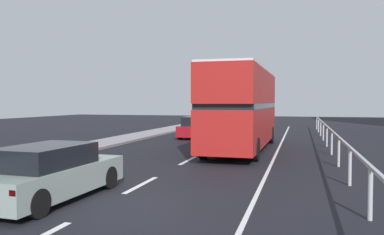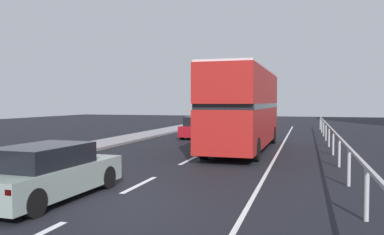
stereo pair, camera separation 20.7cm
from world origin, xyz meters
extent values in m
cube|color=black|center=(0.00, 0.00, -0.05)|extent=(75.28, 120.00, 0.10)
cube|color=silver|center=(0.00, 2.23, 0.00)|extent=(0.16, 2.41, 0.01)
cube|color=silver|center=(0.00, 7.23, 0.00)|extent=(0.16, 2.41, 0.01)
cube|color=silver|center=(0.00, 12.24, 0.00)|extent=(0.16, 2.41, 0.01)
cube|color=silver|center=(0.00, 17.25, 0.00)|extent=(0.16, 2.41, 0.01)
cube|color=silver|center=(0.00, 22.26, 0.00)|extent=(0.16, 2.41, 0.01)
cube|color=silver|center=(0.00, 27.27, 0.00)|extent=(0.16, 2.41, 0.01)
cube|color=silver|center=(3.46, 9.00, 0.00)|extent=(0.12, 46.00, 0.01)
cube|color=#B1B7B7|center=(5.98, 9.00, 1.12)|extent=(0.08, 42.00, 0.08)
cylinder|color=#B1B7B7|center=(5.98, 0.25, 0.56)|extent=(0.10, 0.10, 1.12)
cylinder|color=#B1B7B7|center=(5.98, 3.75, 0.56)|extent=(0.10, 0.10, 1.12)
cylinder|color=#B1B7B7|center=(5.98, 7.25, 0.56)|extent=(0.10, 0.10, 1.12)
cylinder|color=#B1B7B7|center=(5.98, 10.75, 0.56)|extent=(0.10, 0.10, 1.12)
cylinder|color=#B1B7B7|center=(5.98, 14.25, 0.56)|extent=(0.10, 0.10, 1.12)
cylinder|color=#B1B7B7|center=(5.98, 17.75, 0.56)|extent=(0.10, 0.10, 1.12)
cylinder|color=#B1B7B7|center=(5.98, 21.25, 0.56)|extent=(0.10, 0.10, 1.12)
cylinder|color=#B1B7B7|center=(5.98, 24.75, 0.56)|extent=(0.10, 0.10, 1.12)
cylinder|color=#B1B7B7|center=(5.98, 28.25, 0.56)|extent=(0.10, 0.10, 1.12)
cube|color=#AC1D1A|center=(1.70, 11.42, 1.26)|extent=(2.58, 10.46, 1.81)
cube|color=black|center=(1.70, 11.42, 2.28)|extent=(2.59, 10.04, 0.24)
cube|color=#AC1D1A|center=(1.70, 11.42, 3.22)|extent=(2.58, 10.46, 1.63)
cube|color=silver|center=(1.70, 11.42, 4.08)|extent=(2.53, 10.25, 0.10)
cube|color=black|center=(1.77, 16.61, 1.35)|extent=(2.20, 0.07, 1.27)
cube|color=yellow|center=(1.77, 16.61, 3.63)|extent=(1.46, 0.06, 0.28)
cylinder|color=black|center=(0.63, 15.25, 0.50)|extent=(0.29, 1.00, 1.00)
cylinder|color=black|center=(2.87, 15.22, 0.50)|extent=(0.29, 1.00, 1.00)
cylinder|color=black|center=(0.53, 7.82, 0.50)|extent=(0.29, 1.00, 1.00)
cylinder|color=black|center=(2.77, 7.79, 0.50)|extent=(0.29, 1.00, 1.00)
cube|color=gray|center=(-1.52, 0.03, 0.52)|extent=(1.87, 4.45, 0.68)
cube|color=black|center=(-1.53, -0.19, 1.13)|extent=(1.60, 2.47, 0.53)
cube|color=red|center=(-0.83, -2.16, 0.69)|extent=(0.16, 0.07, 0.12)
cylinder|color=black|center=(-2.25, 1.55, 0.32)|extent=(0.22, 0.65, 0.64)
cylinder|color=black|center=(-0.69, 1.50, 0.32)|extent=(0.22, 0.65, 0.64)
cylinder|color=black|center=(-0.79, -1.49, 0.32)|extent=(0.22, 0.65, 0.64)
cube|color=maroon|center=(-2.33, 17.61, 0.53)|extent=(1.76, 4.37, 0.70)
cube|color=black|center=(-2.33, 17.39, 1.17)|extent=(1.55, 2.41, 0.59)
cube|color=red|center=(-3.11, 15.46, 0.70)|extent=(0.16, 0.06, 0.12)
cube|color=red|center=(-1.56, 15.45, 0.70)|extent=(0.16, 0.06, 0.12)
cylinder|color=black|center=(-3.11, 19.10, 0.32)|extent=(0.20, 0.64, 0.64)
cylinder|color=black|center=(-1.53, 19.09, 0.32)|extent=(0.20, 0.64, 0.64)
cylinder|color=black|center=(-3.12, 16.13, 0.32)|extent=(0.20, 0.64, 0.64)
cylinder|color=black|center=(-1.54, 16.12, 0.32)|extent=(0.20, 0.64, 0.64)
camera|label=1|loc=(4.56, -8.50, 2.47)|focal=36.56mm
camera|label=2|loc=(4.75, -8.45, 2.47)|focal=36.56mm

